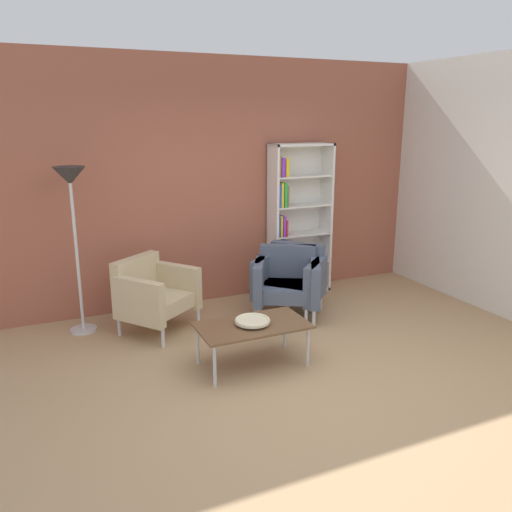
{
  "coord_description": "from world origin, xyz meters",
  "views": [
    {
      "loc": [
        -2.03,
        -3.44,
        2.21
      ],
      "look_at": [
        -0.11,
        0.84,
        0.95
      ],
      "focal_mm": 36.3,
      "sensor_mm": 36.0,
      "label": 1
    }
  ],
  "objects_px": {
    "bookshelf_tall": "(293,222)",
    "armchair_corner_red": "(153,293)",
    "coffee_table_low": "(252,327)",
    "armchair_spare_guest": "(291,278)",
    "armchair_near_window": "(287,281)",
    "decorative_bowl": "(252,321)",
    "floor_lamp_torchiere": "(71,196)"
  },
  "relations": [
    {
      "from": "armchair_corner_red",
      "to": "floor_lamp_torchiere",
      "type": "distance_m",
      "value": 1.28
    },
    {
      "from": "bookshelf_tall",
      "to": "armchair_corner_red",
      "type": "height_order",
      "value": "bookshelf_tall"
    },
    {
      "from": "bookshelf_tall",
      "to": "armchair_corner_red",
      "type": "relative_size",
      "value": 2.0
    },
    {
      "from": "bookshelf_tall",
      "to": "floor_lamp_torchiere",
      "type": "distance_m",
      "value": 2.71
    },
    {
      "from": "armchair_near_window",
      "to": "decorative_bowl",
      "type": "bearing_deg",
      "value": -102.91
    },
    {
      "from": "coffee_table_low",
      "to": "decorative_bowl",
      "type": "relative_size",
      "value": 3.12
    },
    {
      "from": "floor_lamp_torchiere",
      "to": "armchair_spare_guest",
      "type": "bearing_deg",
      "value": -10.39
    },
    {
      "from": "armchair_spare_guest",
      "to": "armchair_corner_red",
      "type": "bearing_deg",
      "value": -137.66
    },
    {
      "from": "coffee_table_low",
      "to": "armchair_near_window",
      "type": "bearing_deg",
      "value": 48.46
    },
    {
      "from": "coffee_table_low",
      "to": "armchair_spare_guest",
      "type": "bearing_deg",
      "value": 47.78
    },
    {
      "from": "armchair_corner_red",
      "to": "coffee_table_low",
      "type": "bearing_deg",
      "value": -98.44
    },
    {
      "from": "coffee_table_low",
      "to": "armchair_spare_guest",
      "type": "relative_size",
      "value": 1.05
    },
    {
      "from": "bookshelf_tall",
      "to": "coffee_table_low",
      "type": "xyz_separation_m",
      "value": [
        -1.32,
        -1.7,
        -0.56
      ]
    },
    {
      "from": "decorative_bowl",
      "to": "armchair_corner_red",
      "type": "xyz_separation_m",
      "value": [
        -0.63,
        1.17,
        -0.02
      ]
    },
    {
      "from": "armchair_corner_red",
      "to": "bookshelf_tall",
      "type": "bearing_deg",
      "value": -21.49
    },
    {
      "from": "armchair_near_window",
      "to": "floor_lamp_torchiere",
      "type": "relative_size",
      "value": 0.53
    },
    {
      "from": "decorative_bowl",
      "to": "coffee_table_low",
      "type": "bearing_deg",
      "value": 180.0
    },
    {
      "from": "decorative_bowl",
      "to": "armchair_corner_red",
      "type": "relative_size",
      "value": 0.34
    },
    {
      "from": "armchair_near_window",
      "to": "floor_lamp_torchiere",
      "type": "xyz_separation_m",
      "value": [
        -2.19,
        0.5,
        1.03
      ]
    },
    {
      "from": "bookshelf_tall",
      "to": "armchair_near_window",
      "type": "relative_size",
      "value": 2.05
    },
    {
      "from": "armchair_near_window",
      "to": "armchair_corner_red",
      "type": "xyz_separation_m",
      "value": [
        -1.48,
        0.21,
        0.0
      ]
    },
    {
      "from": "floor_lamp_torchiere",
      "to": "bookshelf_tall",
      "type": "bearing_deg",
      "value": 5.1
    },
    {
      "from": "decorative_bowl",
      "to": "armchair_spare_guest",
      "type": "bearing_deg",
      "value": 47.78
    },
    {
      "from": "decorative_bowl",
      "to": "armchair_corner_red",
      "type": "distance_m",
      "value": 1.33
    },
    {
      "from": "floor_lamp_torchiere",
      "to": "armchair_corner_red",
      "type": "bearing_deg",
      "value": -22.55
    },
    {
      "from": "armchair_near_window",
      "to": "armchair_spare_guest",
      "type": "bearing_deg",
      "value": 69.52
    },
    {
      "from": "decorative_bowl",
      "to": "floor_lamp_torchiere",
      "type": "bearing_deg",
      "value": 132.33
    },
    {
      "from": "coffee_table_low",
      "to": "decorative_bowl",
      "type": "xyz_separation_m",
      "value": [
        0.0,
        0.0,
        0.07
      ]
    },
    {
      "from": "armchair_spare_guest",
      "to": "floor_lamp_torchiere",
      "type": "relative_size",
      "value": 0.55
    },
    {
      "from": "decorative_bowl",
      "to": "armchair_near_window",
      "type": "height_order",
      "value": "armchair_near_window"
    },
    {
      "from": "armchair_spare_guest",
      "to": "floor_lamp_torchiere",
      "type": "height_order",
      "value": "floor_lamp_torchiere"
    },
    {
      "from": "coffee_table_low",
      "to": "floor_lamp_torchiere",
      "type": "height_order",
      "value": "floor_lamp_torchiere"
    }
  ]
}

